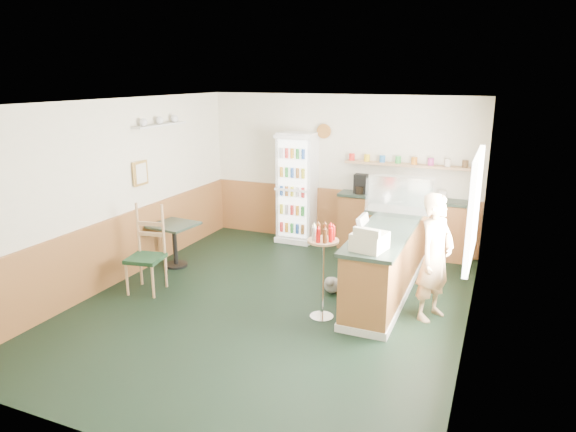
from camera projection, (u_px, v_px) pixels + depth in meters
The scene contains 13 objects.
ground at pixel (271, 304), 6.99m from camera, with size 6.00×6.00×0.00m, color black.
room_envelope at pixel (277, 183), 7.32m from camera, with size 5.04×6.02×2.72m.
service_counter at pixel (388, 261), 7.32m from camera, with size 0.68×3.01×1.01m.
back_counter at pixel (401, 223), 8.89m from camera, with size 2.24×0.42×1.69m.
drinks_fridge at pixel (297, 188), 9.44m from camera, with size 0.67×0.55×2.03m.
display_case at pixel (400, 196), 7.63m from camera, with size 0.95×0.49×0.54m.
cash_register at pixel (370, 241), 6.08m from camera, with size 0.36×0.38×0.21m, color beige.
shopkeeper at pixel (435, 257), 6.41m from camera, with size 0.54×0.39×1.63m, color tan.
condiment_stand at pixel (323, 256), 6.39m from camera, with size 0.39×0.39×1.23m.
newspaper_rack at pixel (362, 246), 7.26m from camera, with size 0.09×0.45×0.90m.
cafe_table at pixel (174, 237), 8.27m from camera, with size 0.72×0.72×0.72m.
cafe_chair at pixel (149, 246), 7.34m from camera, with size 0.54×0.54×1.25m.
dog_doorstop at pixel (332, 284), 7.32m from camera, with size 0.23×0.30×0.28m.
Camera 1 is at (2.71, -5.83, 3.01)m, focal length 32.00 mm.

